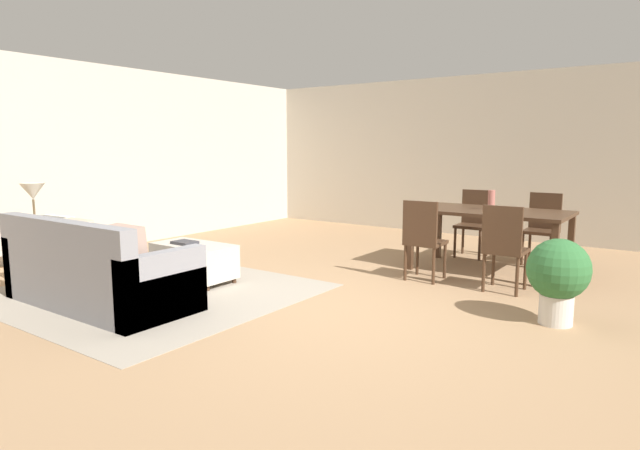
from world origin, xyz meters
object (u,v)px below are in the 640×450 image
Objects in this scene: dining_chair_near_right at (504,244)px; couch at (96,274)px; side_table at (37,242)px; table_lamp at (33,193)px; vase_centerpiece at (491,200)px; dining_chair_near_left at (423,236)px; dining_chair_far_left at (474,219)px; potted_plant at (558,274)px; book_on_ottoman at (185,242)px; dining_chair_far_right at (543,224)px; dining_table at (490,217)px; ottoman_table at (194,260)px.

couch is at bearing -138.23° from dining_chair_near_right.
table_lamp reaches higher than side_table.
vase_centerpiece is (3.91, 3.49, 0.41)m from side_table.
dining_chair_near_right is at bearing 41.77° from couch.
dining_chair_near_left is 1.00× the size of dining_chair_far_left.
table_lamp is 0.71× the size of potted_plant.
dining_chair_near_left is at bearing 35.87° from book_on_ottoman.
side_table is 0.65× the size of dining_chair_far_right.
dining_chair_near_left and dining_chair_far_left have the same top height.
potted_plant reaches higher than side_table.
table_lamp is at bearing -138.25° from vase_centerpiece.
side_table is 2.52× the size of vase_centerpiece.
dining_chair_far_left is 1.01m from vase_centerpiece.
dining_chair_far_left is 0.90m from dining_chair_far_right.
potted_plant is at bearing 20.25° from table_lamp.
potted_plant is at bearing -55.36° from dining_table.
dining_table reaches higher than side_table.
ottoman_table is 3.64× the size of book_on_ottoman.
dining_chair_far_left reaches higher than ottoman_table.
couch is 3.80× the size of table_lamp.
vase_centerpiece is (-0.41, -0.85, 0.36)m from dining_chair_far_right.
book_on_ottoman is (-2.64, -2.48, -0.43)m from vase_centerpiece.
dining_chair_near_left is 3.88× the size of vase_centerpiece.
table_lamp is 5.52m from dining_chair_far_left.
potted_plant is at bearing 27.72° from couch.
dining_chair_far_right is 4.52m from book_on_ottoman.
book_on_ottoman is at bearing 38.35° from table_lamp.
table_lamp is 0.57× the size of dining_chair_far_left.
couch is 2.17× the size of dining_chair_far_right.
dining_chair_near_left is 3.54× the size of book_on_ottoman.
side_table is at bearing -134.88° from dining_chair_far_right.
dining_table is 1.95× the size of dining_chair_near_left.
vase_centerpiece is (3.91, 3.49, -0.13)m from table_lamp.
side_table is 1.14× the size of table_lamp.
dining_chair_near_right is (4.34, 2.61, -0.49)m from table_lamp.
couch reaches higher than ottoman_table.
ottoman_table is at bearing -136.67° from dining_table.
dining_chair_near_right reaches higher than couch.
dining_chair_far_left is at bearing 51.52° from table_lamp.
dining_chair_far_right is 3.88× the size of vase_centerpiece.
dining_chair_near_left is 1.72m from dining_chair_far_left.
table_lamp is at bearing -141.91° from ottoman_table.
dining_table is 0.97m from dining_chair_far_right.
couch is 3.45m from dining_chair_near_left.
dining_chair_far_left is (3.42, 4.30, 0.05)m from side_table.
ottoman_table is 1.80× the size of table_lamp.
dining_chair_near_right is (2.98, 1.55, 0.27)m from ottoman_table.
vase_centerpiece reaches higher than dining_table.
potted_plant reaches higher than ottoman_table.
dining_table is 2.41× the size of potted_plant.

